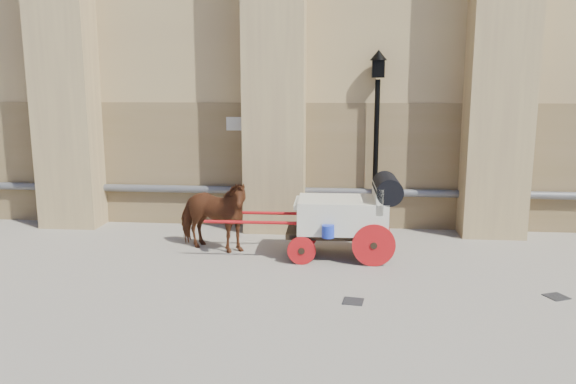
# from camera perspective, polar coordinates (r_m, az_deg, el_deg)

# --- Properties ---
(ground) EXTENTS (90.00, 90.00, 0.00)m
(ground) POSITION_cam_1_polar(r_m,az_deg,el_deg) (9.97, 2.02, -9.19)
(ground) COLOR gray
(ground) RESTS_ON ground
(horse) EXTENTS (1.97, 1.37, 1.52)m
(horse) POSITION_cam_1_polar(r_m,az_deg,el_deg) (11.72, -7.70, -2.35)
(horse) COLOR brown
(horse) RESTS_ON ground
(carriage) EXTENTS (3.85, 1.38, 1.68)m
(carriage) POSITION_cam_1_polar(r_m,az_deg,el_deg) (11.23, 6.18, -2.14)
(carriage) COLOR black
(carriage) RESTS_ON ground
(street_lamp) EXTENTS (0.39, 0.39, 4.19)m
(street_lamp) POSITION_cam_1_polar(r_m,az_deg,el_deg) (13.18, 8.95, 5.60)
(street_lamp) COLOR black
(street_lamp) RESTS_ON ground
(drain_grate_near) EXTENTS (0.37, 0.37, 0.01)m
(drain_grate_near) POSITION_cam_1_polar(r_m,az_deg,el_deg) (9.19, 6.63, -10.97)
(drain_grate_near) COLOR black
(drain_grate_near) RESTS_ON ground
(drain_grate_far) EXTENTS (0.42, 0.42, 0.01)m
(drain_grate_far) POSITION_cam_1_polar(r_m,az_deg,el_deg) (10.30, 25.61, -9.57)
(drain_grate_far) COLOR black
(drain_grate_far) RESTS_ON ground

